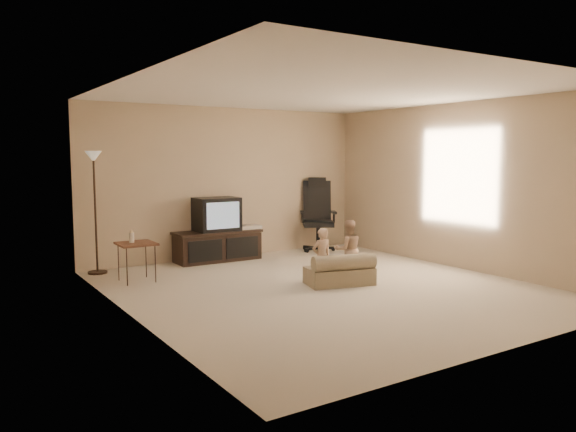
% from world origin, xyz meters
% --- Properties ---
extents(floor, '(5.50, 5.50, 0.00)m').
position_xyz_m(floor, '(0.00, 0.00, 0.00)').
color(floor, beige).
rests_on(floor, ground).
extents(room_shell, '(5.50, 5.50, 5.50)m').
position_xyz_m(room_shell, '(0.00, 0.00, 1.52)').
color(room_shell, white).
rests_on(room_shell, floor).
extents(tv_stand, '(1.45, 0.54, 1.03)m').
position_xyz_m(tv_stand, '(-0.32, 2.49, 0.43)').
color(tv_stand, black).
rests_on(tv_stand, floor).
extents(office_chair, '(0.83, 0.83, 1.31)m').
position_xyz_m(office_chair, '(1.63, 2.42, 0.47)').
color(office_chair, black).
rests_on(office_chair, floor).
extents(side_table, '(0.48, 0.48, 0.72)m').
position_xyz_m(side_table, '(-1.92, 1.69, 0.52)').
color(side_table, brown).
rests_on(side_table, floor).
extents(floor_lamp, '(0.28, 0.28, 1.77)m').
position_xyz_m(floor_lamp, '(-2.24, 2.52, 1.29)').
color(floor_lamp, black).
rests_on(floor_lamp, floor).
extents(child_sofa, '(0.96, 0.69, 0.42)m').
position_xyz_m(child_sofa, '(0.28, 0.03, 0.17)').
color(child_sofa, tan).
rests_on(child_sofa, floor).
extents(toddler_left, '(0.29, 0.22, 0.77)m').
position_xyz_m(toddler_left, '(0.04, 0.13, 0.38)').
color(toddler_left, tan).
rests_on(toddler_left, floor).
extents(toddler_right, '(0.45, 0.34, 0.82)m').
position_xyz_m(toddler_right, '(0.60, 0.27, 0.41)').
color(toddler_right, tan).
rests_on(toddler_right, floor).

